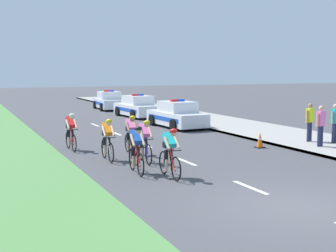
# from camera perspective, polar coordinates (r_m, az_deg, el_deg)

# --- Properties ---
(ground_plane) EXTENTS (160.00, 160.00, 0.00)m
(ground_plane) POSITION_cam_1_polar(r_m,az_deg,el_deg) (11.53, 15.68, -9.56)
(ground_plane) COLOR #424247
(sidewalk_slab) EXTENTS (4.35, 60.00, 0.12)m
(sidewalk_slab) POSITION_cam_1_polar(r_m,az_deg,el_deg) (26.80, 8.18, 0.10)
(sidewalk_slab) COLOR gray
(sidewalk_slab) RESTS_ON ground
(kerb_edge) EXTENTS (0.16, 60.00, 0.13)m
(kerb_edge) POSITION_cam_1_polar(r_m,az_deg,el_deg) (25.74, 4.25, -0.12)
(kerb_edge) COLOR #9E9E99
(kerb_edge) RESTS_ON ground
(lane_markings_centre) EXTENTS (0.14, 21.60, 0.01)m
(lane_markings_centre) POSITION_cam_1_polar(r_m,az_deg,el_deg) (18.15, -0.63, -3.27)
(lane_markings_centre) COLOR white
(lane_markings_centre) RESTS_ON ground
(cyclist_lead) EXTENTS (0.43, 1.72, 1.56)m
(cyclist_lead) POSITION_cam_1_polar(r_m,az_deg,el_deg) (13.81, 0.24, -3.23)
(cyclist_lead) COLOR black
(cyclist_lead) RESTS_ON ground
(cyclist_second) EXTENTS (0.44, 1.72, 1.56)m
(cyclist_second) POSITION_cam_1_polar(r_m,az_deg,el_deg) (14.39, -3.96, -2.83)
(cyclist_second) COLOR black
(cyclist_second) RESTS_ON ground
(cyclist_third) EXTENTS (0.44, 1.72, 1.56)m
(cyclist_third) POSITION_cam_1_polar(r_m,az_deg,el_deg) (16.02, -2.92, -1.82)
(cyclist_third) COLOR black
(cyclist_third) RESTS_ON ground
(cyclist_fourth) EXTENTS (0.43, 1.72, 1.56)m
(cyclist_fourth) POSITION_cam_1_polar(r_m,az_deg,el_deg) (16.53, -7.53, -1.59)
(cyclist_fourth) COLOR black
(cyclist_fourth) RESTS_ON ground
(cyclist_fifth) EXTENTS (0.44, 1.72, 1.56)m
(cyclist_fifth) POSITION_cam_1_polar(r_m,az_deg,el_deg) (17.68, -4.64, -1.00)
(cyclist_fifth) COLOR black
(cyclist_fifth) RESTS_ON ground
(cyclist_sixth) EXTENTS (0.42, 1.72, 1.56)m
(cyclist_sixth) POSITION_cam_1_polar(r_m,az_deg,el_deg) (18.89, -11.97, -0.62)
(cyclist_sixth) COLOR black
(cyclist_sixth) RESTS_ON ground
(police_car_nearest) EXTENTS (2.14, 4.47, 1.59)m
(police_car_nearest) POSITION_cam_1_polar(r_m,az_deg,el_deg) (25.98, 1.10, 1.33)
(police_car_nearest) COLOR silver
(police_car_nearest) RESTS_ON ground
(police_car_second) EXTENTS (2.21, 4.50, 1.59)m
(police_car_second) POSITION_cam_1_polar(r_m,az_deg,el_deg) (31.83, -3.84, 2.35)
(police_car_second) COLOR white
(police_car_second) RESTS_ON ground
(police_car_third) EXTENTS (2.24, 4.52, 1.59)m
(police_car_third) POSITION_cam_1_polar(r_m,az_deg,el_deg) (38.09, -7.35, 3.07)
(police_car_third) COLOR silver
(police_car_third) RESTS_ON ground
(traffic_cone_mid) EXTENTS (0.36, 0.36, 0.64)m
(traffic_cone_mid) POSITION_cam_1_polar(r_m,az_deg,el_deg) (19.54, 11.34, -1.76)
(traffic_cone_mid) COLOR black
(traffic_cone_mid) RESTS_ON ground
(spectator_closest) EXTENTS (0.52, 0.33, 1.68)m
(spectator_closest) POSITION_cam_1_polar(r_m,az_deg,el_deg) (20.93, 17.19, 0.77)
(spectator_closest) COLOR #23284C
(spectator_closest) RESTS_ON sidewalk_slab
(spectator_middle) EXTENTS (0.52, 0.30, 1.68)m
(spectator_middle) POSITION_cam_1_polar(r_m,az_deg,el_deg) (20.88, 20.02, 0.64)
(spectator_middle) COLOR #23284C
(spectator_middle) RESTS_ON sidewalk_slab
(spectator_back) EXTENTS (0.52, 0.30, 1.68)m
(spectator_back) POSITION_cam_1_polar(r_m,az_deg,el_deg) (19.70, 18.43, 0.35)
(spectator_back) COLOR #23284C
(spectator_back) RESTS_ON sidewalk_slab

